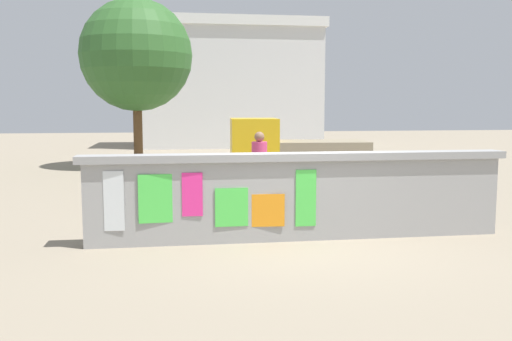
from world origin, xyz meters
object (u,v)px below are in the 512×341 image
(person_walking, at_px, (259,161))
(tree_roadside, at_px, (136,55))
(auto_rickshaw_truck, at_px, (291,154))
(bicycle_near, at_px, (325,202))
(motorcycle, at_px, (189,191))
(bicycle_far, at_px, (173,181))

(person_walking, height_order, tree_roadside, tree_roadside)
(auto_rickshaw_truck, xyz_separation_m, bicycle_near, (-0.28, -4.39, -0.54))
(person_walking, bearing_deg, auto_rickshaw_truck, 63.48)
(tree_roadside, bearing_deg, bicycle_near, -68.51)
(motorcycle, xyz_separation_m, bicycle_far, (-0.31, 2.39, -0.10))
(bicycle_near, bearing_deg, auto_rickshaw_truck, 86.29)
(motorcycle, distance_m, person_walking, 1.79)
(person_walking, xyz_separation_m, tree_roadside, (-3.06, 8.35, 2.95))
(person_walking, bearing_deg, bicycle_far, 137.99)
(motorcycle, relative_size, bicycle_near, 1.15)
(motorcycle, bearing_deg, bicycle_far, 97.41)
(bicycle_far, height_order, tree_roadside, tree_roadside)
(tree_roadside, bearing_deg, auto_rickshaw_truck, -53.56)
(bicycle_near, xyz_separation_m, bicycle_far, (-2.83, 3.56, 0.00))
(auto_rickshaw_truck, relative_size, motorcycle, 1.94)
(auto_rickshaw_truck, relative_size, bicycle_far, 2.16)
(motorcycle, bearing_deg, auto_rickshaw_truck, 48.92)
(bicycle_far, xyz_separation_m, person_walking, (1.87, -1.68, 0.62))
(motorcycle, relative_size, tree_roadside, 0.32)
(auto_rickshaw_truck, bearing_deg, bicycle_near, -93.71)
(bicycle_near, height_order, person_walking, person_walking)
(person_walking, bearing_deg, motorcycle, -155.44)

